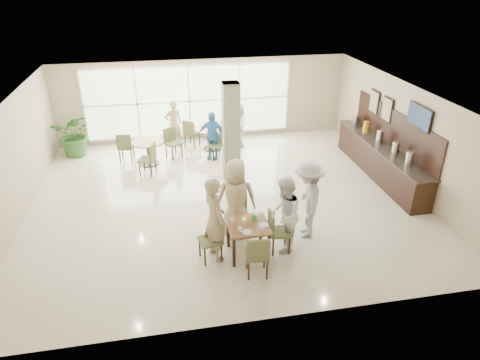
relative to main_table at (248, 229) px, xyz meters
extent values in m
plane|color=beige|center=(-0.11, 2.58, -0.64)|extent=(10.00, 10.00, 0.00)
plane|color=white|center=(-0.11, 2.58, 2.16)|extent=(10.00, 10.00, 0.00)
plane|color=tan|center=(-0.11, 7.08, 0.76)|extent=(10.00, 0.00, 10.00)
plane|color=tan|center=(-0.11, -1.92, 0.76)|extent=(10.00, 0.00, 10.00)
plane|color=tan|center=(-5.11, 2.58, 0.76)|extent=(0.00, 9.00, 9.00)
plane|color=tan|center=(4.89, 2.58, 0.76)|extent=(0.00, 9.00, 9.00)
plane|color=silver|center=(-0.61, 7.05, 0.76)|extent=(7.00, 0.00, 7.00)
cube|color=#5D6748|center=(0.29, 3.78, 0.76)|extent=(0.45, 0.45, 2.80)
cube|color=brown|center=(0.00, 0.00, 0.08)|extent=(0.86, 0.86, 0.05)
cube|color=black|center=(-0.36, -0.36, -0.29)|extent=(0.06, 0.06, 0.70)
cube|color=black|center=(0.36, -0.36, -0.29)|extent=(0.06, 0.06, 0.70)
cube|color=black|center=(-0.36, 0.36, -0.29)|extent=(0.06, 0.06, 0.70)
cube|color=black|center=(0.36, 0.36, -0.29)|extent=(0.06, 0.06, 0.70)
cylinder|color=brown|center=(-2.08, 5.18, 0.09)|extent=(0.99, 0.99, 0.04)
cylinder|color=black|center=(-2.08, 5.18, -0.29)|extent=(0.10, 0.10, 0.71)
cylinder|color=black|center=(-2.08, 5.18, -0.63)|extent=(0.60, 0.60, 0.03)
cylinder|color=brown|center=(0.02, 6.04, 0.09)|extent=(1.21, 1.21, 0.04)
cylinder|color=black|center=(0.02, 6.04, -0.29)|extent=(0.10, 0.10, 0.71)
cylinder|color=black|center=(0.02, 6.04, -0.63)|extent=(0.60, 0.60, 0.03)
cylinder|color=white|center=(0.23, 0.22, 0.16)|extent=(0.08, 0.08, 0.10)
cylinder|color=white|center=(-0.31, 0.13, 0.16)|extent=(0.08, 0.08, 0.10)
cylinder|color=white|center=(0.24, -0.28, 0.16)|extent=(0.08, 0.08, 0.10)
cylinder|color=white|center=(-0.22, -0.22, 0.16)|extent=(0.08, 0.08, 0.10)
cylinder|color=white|center=(-0.09, -0.29, 0.11)|extent=(0.20, 0.20, 0.01)
cylinder|color=white|center=(0.01, 0.22, 0.11)|extent=(0.20, 0.20, 0.01)
cylinder|color=white|center=(0.32, -0.09, 0.11)|extent=(0.20, 0.20, 0.01)
cylinder|color=#99B27F|center=(0.00, 0.00, 0.17)|extent=(0.07, 0.07, 0.12)
sphere|color=orange|center=(0.03, 0.00, 0.28)|extent=(0.07, 0.07, 0.07)
sphere|color=orange|center=(-0.02, 0.03, 0.28)|extent=(0.07, 0.07, 0.07)
sphere|color=orange|center=(-0.01, -0.03, 0.28)|extent=(0.07, 0.07, 0.07)
cube|color=green|center=(0.15, 0.10, 0.18)|extent=(0.10, 0.02, 0.15)
cube|color=black|center=(4.57, 3.08, -0.19)|extent=(0.60, 4.60, 0.90)
cube|color=black|center=(4.57, 3.08, 0.28)|extent=(0.64, 4.70, 0.04)
cube|color=black|center=(4.86, 3.08, 0.81)|extent=(0.04, 4.60, 1.00)
cylinder|color=silver|center=(4.57, 1.68, 0.50)|extent=(0.20, 0.20, 0.40)
cylinder|color=silver|center=(4.57, 2.38, 0.50)|extent=(0.20, 0.20, 0.40)
cylinder|color=silver|center=(4.57, 3.28, 0.50)|extent=(0.20, 0.20, 0.40)
cylinder|color=orange|center=(4.57, 4.18, 0.48)|extent=(0.18, 0.18, 0.36)
cube|color=silver|center=(4.57, 4.88, 0.48)|extent=(0.18, 0.30, 0.36)
cube|color=black|center=(4.83, 1.98, 1.51)|extent=(0.06, 1.00, 0.58)
cube|color=#7F99CC|center=(4.81, 1.98, 1.51)|extent=(0.01, 0.92, 0.50)
cube|color=black|center=(4.84, 3.58, 1.21)|extent=(0.04, 0.55, 0.70)
cube|color=olive|center=(4.82, 3.58, 1.21)|extent=(0.01, 0.47, 0.62)
cube|color=black|center=(4.84, 4.38, 1.21)|extent=(0.04, 0.55, 0.70)
cube|color=olive|center=(4.82, 4.38, 1.21)|extent=(0.01, 0.47, 0.62)
imported|color=#2D5D25|center=(-4.37, 6.33, 0.08)|extent=(1.44, 1.44, 1.45)
imported|color=tan|center=(-0.68, 0.06, 0.28)|extent=(0.64, 0.78, 1.85)
imported|color=tan|center=(-0.10, 0.81, 0.28)|extent=(0.97, 0.61, 1.86)
imported|color=white|center=(0.79, 0.08, 0.21)|extent=(0.90, 1.00, 1.70)
imported|color=#B0B0B3|center=(1.47, 0.51, 0.28)|extent=(0.97, 1.33, 1.84)
imported|color=#3F81BD|center=(-0.08, 5.25, 0.13)|extent=(1.03, 0.80, 1.55)
imported|color=white|center=(0.94, 6.13, 0.11)|extent=(0.76, 1.46, 1.51)
imported|color=tan|center=(-1.21, 6.46, 0.17)|extent=(0.68, 0.54, 1.64)
camera|label=1|loc=(-1.56, -7.36, 4.92)|focal=32.00mm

